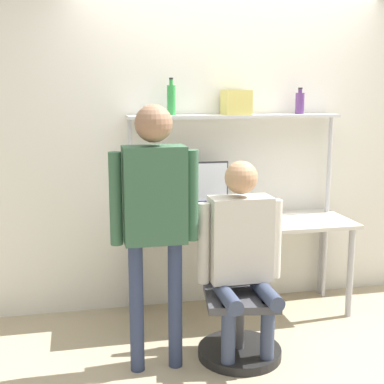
{
  "coord_description": "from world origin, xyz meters",
  "views": [
    {
      "loc": [
        -1.23,
        -3.54,
        1.76
      ],
      "look_at": [
        -0.49,
        -0.16,
        1.1
      ],
      "focal_mm": 50.0,
      "sensor_mm": 36.0,
      "label": 1
    }
  ],
  "objects_px": {
    "office_chair": "(239,316)",
    "storage_box": "(236,102)",
    "cell_phone": "(246,226)",
    "bottle_purple": "(300,103)",
    "monitor": "(188,186)",
    "person_standing": "(155,205)",
    "person_seated": "(242,246)",
    "bottle_green": "(171,99)",
    "laptop": "(209,220)"
  },
  "relations": [
    {
      "from": "person_standing",
      "to": "storage_box",
      "type": "height_order",
      "value": "storage_box"
    },
    {
      "from": "bottle_purple",
      "to": "person_seated",
      "type": "bearing_deg",
      "value": -130.59
    },
    {
      "from": "office_chair",
      "to": "storage_box",
      "type": "bearing_deg",
      "value": 75.73
    },
    {
      "from": "cell_phone",
      "to": "person_standing",
      "type": "height_order",
      "value": "person_standing"
    },
    {
      "from": "monitor",
      "to": "bottle_purple",
      "type": "height_order",
      "value": "bottle_purple"
    },
    {
      "from": "cell_phone",
      "to": "bottle_purple",
      "type": "xyz_separation_m",
      "value": [
        0.54,
        0.34,
        0.91
      ]
    },
    {
      "from": "office_chair",
      "to": "storage_box",
      "type": "xyz_separation_m",
      "value": [
        0.21,
        0.83,
        1.4
      ]
    },
    {
      "from": "bottle_green",
      "to": "storage_box",
      "type": "relative_size",
      "value": 1.37
    },
    {
      "from": "person_seated",
      "to": "person_standing",
      "type": "bearing_deg",
      "value": -177.44
    },
    {
      "from": "office_chair",
      "to": "monitor",
      "type": "bearing_deg",
      "value": 102.79
    },
    {
      "from": "bottle_green",
      "to": "bottle_purple",
      "type": "bearing_deg",
      "value": 0.0
    },
    {
      "from": "monitor",
      "to": "cell_phone",
      "type": "height_order",
      "value": "monitor"
    },
    {
      "from": "bottle_green",
      "to": "office_chair",
      "type": "bearing_deg",
      "value": -69.74
    },
    {
      "from": "laptop",
      "to": "cell_phone",
      "type": "relative_size",
      "value": 2.02
    },
    {
      "from": "person_seated",
      "to": "storage_box",
      "type": "height_order",
      "value": "storage_box"
    },
    {
      "from": "laptop",
      "to": "person_seated",
      "type": "relative_size",
      "value": 0.23
    },
    {
      "from": "bottle_green",
      "to": "bottle_purple",
      "type": "xyz_separation_m",
      "value": [
        1.05,
        0.0,
        -0.03
      ]
    },
    {
      "from": "office_chair",
      "to": "storage_box",
      "type": "distance_m",
      "value": 1.64
    },
    {
      "from": "laptop",
      "to": "monitor",
      "type": "bearing_deg",
      "value": 112.17
    },
    {
      "from": "laptop",
      "to": "person_standing",
      "type": "distance_m",
      "value": 0.83
    },
    {
      "from": "monitor",
      "to": "person_standing",
      "type": "relative_size",
      "value": 0.38
    },
    {
      "from": "bottle_green",
      "to": "bottle_purple",
      "type": "relative_size",
      "value": 1.35
    },
    {
      "from": "monitor",
      "to": "person_seated",
      "type": "bearing_deg",
      "value": -78.33
    },
    {
      "from": "laptop",
      "to": "storage_box",
      "type": "bearing_deg",
      "value": 45.67
    },
    {
      "from": "bottle_green",
      "to": "person_seated",
      "type": "bearing_deg",
      "value": -71.13
    },
    {
      "from": "cell_phone",
      "to": "office_chair",
      "type": "relative_size",
      "value": 0.17
    },
    {
      "from": "storage_box",
      "to": "bottle_green",
      "type": "bearing_deg",
      "value": 180.0
    },
    {
      "from": "cell_phone",
      "to": "storage_box",
      "type": "height_order",
      "value": "storage_box"
    },
    {
      "from": "monitor",
      "to": "cell_phone",
      "type": "bearing_deg",
      "value": -39.34
    },
    {
      "from": "office_chair",
      "to": "bottle_purple",
      "type": "xyz_separation_m",
      "value": [
        0.74,
        0.83,
        1.4
      ]
    },
    {
      "from": "laptop",
      "to": "cell_phone",
      "type": "height_order",
      "value": "laptop"
    },
    {
      "from": "monitor",
      "to": "cell_phone",
      "type": "distance_m",
      "value": 0.56
    },
    {
      "from": "laptop",
      "to": "office_chair",
      "type": "relative_size",
      "value": 0.34
    },
    {
      "from": "person_seated",
      "to": "bottle_green",
      "type": "distance_m",
      "value": 1.3
    },
    {
      "from": "person_seated",
      "to": "bottle_green",
      "type": "xyz_separation_m",
      "value": [
        -0.3,
        0.87,
        0.92
      ]
    },
    {
      "from": "person_seated",
      "to": "bottle_green",
      "type": "bearing_deg",
      "value": 108.87
    },
    {
      "from": "cell_phone",
      "to": "office_chair",
      "type": "xyz_separation_m",
      "value": [
        -0.2,
        -0.49,
        -0.49
      ]
    },
    {
      "from": "bottle_green",
      "to": "cell_phone",
      "type": "bearing_deg",
      "value": -33.97
    },
    {
      "from": "bottle_purple",
      "to": "monitor",
      "type": "bearing_deg",
      "value": -178.28
    },
    {
      "from": "office_chair",
      "to": "storage_box",
      "type": "relative_size",
      "value": 4.35
    },
    {
      "from": "person_standing",
      "to": "bottle_purple",
      "type": "height_order",
      "value": "bottle_purple"
    },
    {
      "from": "storage_box",
      "to": "office_chair",
      "type": "bearing_deg",
      "value": -104.27
    },
    {
      "from": "cell_phone",
      "to": "bottle_green",
      "type": "relative_size",
      "value": 0.53
    },
    {
      "from": "laptop",
      "to": "office_chair",
      "type": "bearing_deg",
      "value": -82.13
    },
    {
      "from": "office_chair",
      "to": "person_seated",
      "type": "relative_size",
      "value": 0.67
    },
    {
      "from": "monitor",
      "to": "person_standing",
      "type": "xyz_separation_m",
      "value": [
        -0.39,
        -0.87,
        0.05
      ]
    },
    {
      "from": "monitor",
      "to": "bottle_green",
      "type": "distance_m",
      "value": 0.68
    },
    {
      "from": "laptop",
      "to": "cell_phone",
      "type": "bearing_deg",
      "value": -10.2
    },
    {
      "from": "bottle_green",
      "to": "laptop",
      "type": "bearing_deg",
      "value": -51.55
    },
    {
      "from": "bottle_green",
      "to": "bottle_purple",
      "type": "distance_m",
      "value": 1.05
    }
  ]
}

